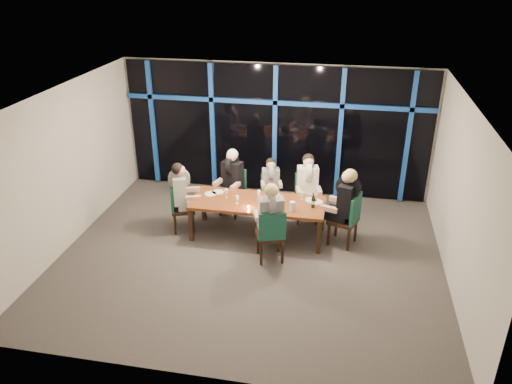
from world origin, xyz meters
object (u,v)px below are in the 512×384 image
chair_far_left (234,189)px  chair_end_left (179,205)px  diner_near_mid (271,210)px  dining_table (258,205)px  chair_near_mid (271,233)px  diner_end_right (346,196)px  chair_far_right (306,195)px  diner_far_left (231,173)px  diner_far_mid (271,179)px  chair_far_mid (270,192)px  chair_end_right (348,217)px  wine_bottle (313,202)px  diner_end_left (182,187)px  diner_far_right (308,179)px  water_pitcher (292,206)px

chair_far_left → chair_end_left: size_ratio=1.01×
diner_near_mid → dining_table: bearing=-83.5°
chair_near_mid → diner_end_right: size_ratio=1.00×
chair_far_right → diner_far_left: diner_far_left is taller
diner_far_mid → dining_table: bearing=-110.2°
chair_end_left → chair_near_mid: (2.01, -0.81, 0.03)m
chair_far_mid → chair_end_right: size_ratio=0.81×
chair_far_right → chair_far_left: bearing=167.4°
dining_table → chair_end_left: (-1.60, -0.07, -0.13)m
dining_table → chair_near_mid: chair_near_mid is taller
chair_end_right → chair_far_right: bearing=-117.0°
wine_bottle → diner_near_mid: bearing=-133.2°
chair_end_left → diner_end_right: 3.30m
chair_far_right → chair_near_mid: chair_near_mid is taller
chair_far_left → diner_end_left: bearing=-115.8°
diner_far_right → wine_bottle: 0.87m
chair_end_right → diner_far_right: diner_far_right is taller
diner_far_left → dining_table: bearing=-31.8°
diner_far_left → diner_end_right: (2.38, -0.80, 0.06)m
diner_far_left → water_pitcher: size_ratio=5.14×
chair_far_right → chair_end_left: size_ratio=1.02×
wine_bottle → diner_end_right: bearing=4.9°
chair_end_left → chair_near_mid: chair_near_mid is taller
chair_end_right → dining_table: bearing=-72.0°
chair_near_mid → diner_end_right: diner_end_right is taller
diner_far_left → wine_bottle: diner_far_left is taller
chair_far_mid → diner_near_mid: (0.29, -1.81, 0.51)m
chair_end_left → diner_end_left: (0.08, 0.03, 0.39)m
chair_far_mid → diner_end_right: (1.58, -1.02, 0.54)m
chair_end_left → diner_far_right: diner_far_right is taller
chair_far_left → wine_bottle: bearing=-11.5°
diner_end_right → chair_near_mid: bearing=-36.3°
chair_far_right → dining_table: bearing=-147.2°
chair_near_mid → wine_bottle: bearing=-147.8°
chair_far_mid → diner_end_left: diner_end_left is taller
diner_near_mid → wine_bottle: size_ratio=3.31×
chair_far_left → chair_far_mid: bearing=26.7°
chair_far_mid → diner_far_left: size_ratio=0.89×
diner_near_mid → chair_near_mid: bearing=90.0°
water_pitcher → diner_far_right: bearing=77.2°
diner_far_mid → chair_far_mid: bearing=90.0°
dining_table → diner_end_right: bearing=0.0°
chair_near_mid → diner_far_right: diner_far_right is taller
chair_far_left → wine_bottle: wine_bottle is taller
chair_far_left → chair_end_right: size_ratio=0.94×
diner_far_right → diner_near_mid: diner_near_mid is taller
chair_far_right → diner_far_right: 0.41m
chair_end_right → diner_near_mid: diner_near_mid is taller
chair_end_right → diner_far_right: 1.25m
diner_far_right → diner_end_right: 1.11m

